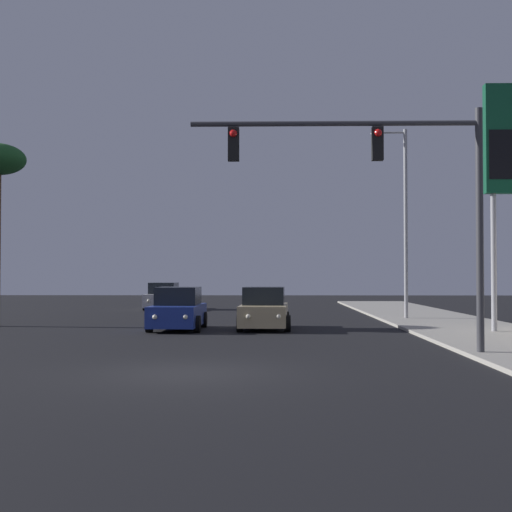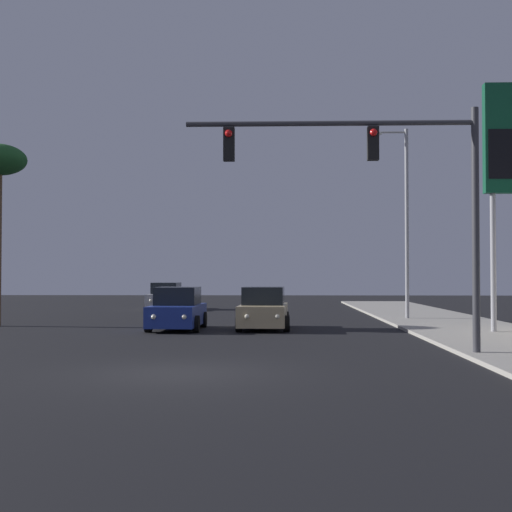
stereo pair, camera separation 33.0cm
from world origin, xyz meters
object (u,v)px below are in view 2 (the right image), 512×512
(street_lamp, at_px, (404,213))
(gas_station_sign, at_px, (512,152))
(car_silver, at_px, (166,297))
(car_tan, at_px, (263,310))
(car_blue, at_px, (177,310))
(traffic_light_mast, at_px, (390,178))

(street_lamp, height_order, gas_station_sign, same)
(car_silver, xyz_separation_m, car_tan, (6.48, -16.05, 0.00))
(car_silver, xyz_separation_m, car_blue, (3.09, -16.40, 0.00))
(car_blue, distance_m, traffic_light_mast, 12.05)
(traffic_light_mast, bearing_deg, car_silver, 111.65)
(traffic_light_mast, distance_m, gas_station_sign, 9.08)
(car_tan, bearing_deg, street_lamp, -137.11)
(traffic_light_mast, xyz_separation_m, gas_station_sign, (5.48, 6.99, 1.86))
(car_tan, height_order, car_blue, same)
(gas_station_sign, bearing_deg, traffic_light_mast, -128.12)
(traffic_light_mast, height_order, gas_station_sign, gas_station_sign)
(car_blue, relative_size, street_lamp, 0.48)
(gas_station_sign, bearing_deg, street_lamp, 107.51)
(traffic_light_mast, relative_size, gas_station_sign, 0.87)
(car_silver, relative_size, street_lamp, 0.48)
(street_lamp, bearing_deg, car_blue, -148.98)
(car_tan, height_order, gas_station_sign, gas_station_sign)
(car_silver, bearing_deg, gas_station_sign, 131.51)
(car_silver, distance_m, car_tan, 17.31)
(car_tan, xyz_separation_m, gas_station_sign, (9.07, -2.34, 5.86))
(traffic_light_mast, bearing_deg, gas_station_sign, 51.88)
(car_blue, height_order, traffic_light_mast, traffic_light_mast)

